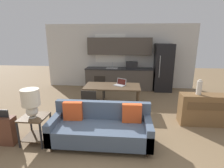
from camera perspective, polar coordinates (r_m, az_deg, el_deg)
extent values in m
plane|color=#7F6647|center=(3.69, -1.36, -20.69)|extent=(20.00, 20.00, 0.00)
cube|color=silver|center=(7.66, 2.48, 8.95)|extent=(6.40, 0.06, 2.70)
cube|color=white|center=(7.63, -0.60, 11.52)|extent=(1.29, 0.01, 1.19)
cube|color=#4C443D|center=(7.48, 2.28, 1.65)|extent=(2.79, 0.62, 0.86)
cube|color=#232326|center=(7.39, 2.31, 5.05)|extent=(2.82, 0.65, 0.04)
cube|color=#B2B5B7|center=(7.36, -0.02, 5.19)|extent=(0.48, 0.36, 0.01)
cylinder|color=#B7BABC|center=(7.50, 0.10, 6.30)|extent=(0.02, 0.02, 0.24)
cube|color=#4C443D|center=(7.43, 2.44, 12.24)|extent=(2.65, 0.34, 0.70)
cube|color=black|center=(7.31, 6.46, 6.12)|extent=(0.48, 0.36, 0.28)
cube|color=black|center=(7.44, 16.35, 5.13)|extent=(0.70, 0.72, 1.91)
cylinder|color=silver|center=(7.02, 15.30, 5.43)|extent=(0.02, 0.02, 0.86)
cube|color=brown|center=(5.31, 0.12, -0.77)|extent=(1.68, 0.85, 0.04)
cylinder|color=brown|center=(5.20, -8.85, -5.53)|extent=(0.05, 0.05, 0.69)
cylinder|color=brown|center=(5.07, 8.59, -6.08)|extent=(0.05, 0.05, 0.69)
cylinder|color=brown|center=(5.87, -7.17, -3.05)|extent=(0.05, 0.05, 0.69)
cylinder|color=brown|center=(5.76, 8.18, -3.47)|extent=(0.05, 0.05, 0.69)
cylinder|color=#3D2D1E|center=(3.82, -19.18, -19.35)|extent=(0.05, 0.05, 0.10)
cylinder|color=#3D2D1E|center=(3.56, 11.49, -21.55)|extent=(0.05, 0.05, 0.10)
cylinder|color=#3D2D1E|center=(4.32, -15.67, -14.77)|extent=(0.05, 0.05, 0.10)
cylinder|color=#3D2D1E|center=(4.09, 10.51, -16.23)|extent=(0.05, 0.05, 0.10)
cube|color=#47566B|center=(3.72, -3.74, -15.54)|extent=(2.05, 0.80, 0.33)
cube|color=#47566B|center=(3.92, -3.05, -10.64)|extent=(2.05, 0.14, 0.72)
cube|color=#47566B|center=(3.94, -18.04, -13.33)|extent=(0.14, 0.80, 0.47)
cube|color=#47566B|center=(3.68, 11.66, -14.99)|extent=(0.14, 0.80, 0.47)
cube|color=#E05123|center=(3.87, -12.66, -8.61)|extent=(0.41, 0.14, 0.40)
cube|color=#E05123|center=(3.70, 6.49, -9.46)|extent=(0.40, 0.13, 0.40)
cube|color=brown|center=(3.98, -24.11, -9.82)|extent=(0.51, 0.51, 0.03)
cube|color=brown|center=(4.18, -23.44, -15.37)|extent=(0.46, 0.46, 0.02)
cube|color=#232326|center=(4.05, -28.26, -14.55)|extent=(0.03, 0.03, 0.56)
cube|color=#232326|center=(3.83, -22.17, -15.59)|extent=(0.03, 0.03, 0.56)
cube|color=#232326|center=(4.40, -24.94, -11.78)|extent=(0.03, 0.03, 0.56)
cube|color=#232326|center=(4.19, -19.26, -12.51)|extent=(0.03, 0.03, 0.56)
cylinder|color=silver|center=(3.95, -24.44, -9.68)|extent=(0.16, 0.16, 0.02)
sphere|color=silver|center=(3.90, -24.64, -7.96)|extent=(0.24, 0.24, 0.24)
cylinder|color=beige|center=(3.80, -25.11, -3.97)|extent=(0.35, 0.35, 0.34)
cube|color=brown|center=(5.02, 27.76, -7.37)|extent=(1.18, 0.40, 0.79)
cube|color=brown|center=(4.79, 28.90, -6.52)|extent=(0.94, 0.01, 0.19)
cylinder|color=beige|center=(4.77, 26.57, -1.13)|extent=(0.12, 0.12, 0.34)
cylinder|color=beige|center=(4.73, 26.83, 1.07)|extent=(0.07, 0.07, 0.04)
cube|color=black|center=(4.84, -6.96, -5.94)|extent=(0.44, 0.44, 0.04)
cube|color=black|center=(4.59, -7.63, -4.42)|extent=(0.40, 0.05, 0.37)
cylinder|color=black|center=(5.04, -4.51, -7.78)|extent=(0.03, 0.03, 0.42)
cylinder|color=black|center=(5.12, -8.27, -7.53)|extent=(0.03, 0.03, 0.42)
cylinder|color=black|center=(4.74, -5.36, -9.35)|extent=(0.03, 0.03, 0.42)
cylinder|color=black|center=(4.82, -9.36, -9.05)|extent=(0.03, 0.03, 0.42)
cube|color=black|center=(6.15, -4.28, -1.29)|extent=(0.42, 0.42, 0.04)
cube|color=black|center=(6.28, -4.01, 0.99)|extent=(0.40, 0.03, 0.37)
cylinder|color=black|center=(6.09, -6.09, -3.74)|extent=(0.03, 0.03, 0.42)
cylinder|color=black|center=(6.03, -2.91, -3.86)|extent=(0.03, 0.03, 0.42)
cylinder|color=black|center=(6.41, -5.48, -2.77)|extent=(0.03, 0.03, 0.42)
cylinder|color=black|center=(6.35, -2.47, -2.87)|extent=(0.03, 0.03, 0.42)
cube|color=#B7BABC|center=(5.32, 2.43, -0.42)|extent=(0.39, 0.35, 0.02)
cube|color=#B7BABC|center=(5.39, 3.15, 0.78)|extent=(0.30, 0.21, 0.20)
cube|color=#4C1914|center=(5.39, 3.10, 0.77)|extent=(0.27, 0.18, 0.17)
cube|color=brown|center=(4.32, -31.53, -12.81)|extent=(0.43, 0.22, 0.60)
cube|color=black|center=(4.17, -32.24, -8.14)|extent=(0.26, 0.02, 0.16)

